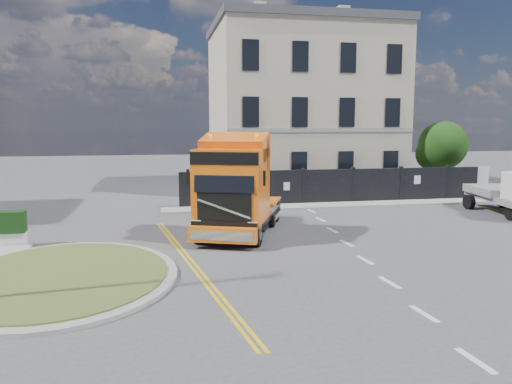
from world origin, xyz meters
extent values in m
plane|color=#424244|center=(0.00, 0.00, 0.00)|extent=(120.00, 120.00, 0.00)
cylinder|color=gray|center=(-7.00, -3.00, 0.06)|extent=(6.80, 6.80, 0.12)
cylinder|color=#3E4A1D|center=(-7.00, -3.00, 0.14)|extent=(6.20, 6.20, 0.05)
cube|color=black|center=(6.00, 9.00, 1.00)|extent=(18.00, 0.25, 2.00)
cube|color=silver|center=(14.50, 9.00, 1.00)|extent=(2.60, 0.12, 2.00)
cube|color=beige|center=(6.00, 16.50, 5.50)|extent=(12.00, 10.00, 11.00)
cube|color=#454449|center=(6.00, 16.50, 11.25)|extent=(12.30, 10.30, 0.50)
cube|color=beige|center=(3.00, 16.50, 12.00)|extent=(0.80, 0.80, 1.60)
cube|color=beige|center=(9.00, 16.50, 12.00)|extent=(0.80, 0.80, 1.60)
cylinder|color=#382619|center=(14.50, 12.00, 1.20)|extent=(0.24, 0.24, 2.40)
sphere|color=black|center=(14.50, 12.00, 3.20)|extent=(3.20, 3.20, 3.20)
sphere|color=black|center=(14.00, 12.40, 2.60)|extent=(2.20, 2.20, 2.20)
cube|color=gray|center=(6.00, 8.10, 0.06)|extent=(20.00, 1.60, 0.12)
cube|color=black|center=(-0.61, 2.68, 0.76)|extent=(4.69, 6.89, 0.46)
cube|color=orange|center=(-1.27, 1.02, 2.19)|extent=(3.34, 3.40, 2.85)
cube|color=orange|center=(-0.87, 2.02, 3.36)|extent=(2.71, 1.79, 1.43)
cube|color=black|center=(-1.75, -0.19, 2.60)|extent=(2.11, 0.88, 1.07)
cube|color=orange|center=(-1.87, -0.49, 0.56)|extent=(2.50, 1.27, 0.56)
cylinder|color=black|center=(-2.59, 0.67, 0.53)|extent=(0.69, 1.11, 1.06)
cylinder|color=gray|center=(-2.59, 0.67, 0.53)|extent=(0.56, 0.68, 0.58)
cylinder|color=black|center=(-0.54, -0.14, 0.53)|extent=(0.69, 1.11, 1.06)
cylinder|color=gray|center=(-0.54, -0.14, 0.53)|extent=(0.56, 0.68, 0.58)
cylinder|color=black|center=(-1.26, 4.03, 0.53)|extent=(0.69, 1.11, 1.06)
cylinder|color=gray|center=(-1.26, 4.03, 0.53)|extent=(0.56, 0.68, 0.58)
cylinder|color=black|center=(0.79, 3.22, 0.53)|extent=(0.69, 1.11, 1.06)
cylinder|color=gray|center=(0.79, 3.22, 0.53)|extent=(0.56, 0.68, 0.58)
cylinder|color=black|center=(-0.81, 5.17, 0.53)|extent=(0.69, 1.11, 1.06)
cylinder|color=gray|center=(-0.81, 5.17, 0.53)|extent=(0.56, 0.68, 0.58)
cylinder|color=black|center=(1.24, 4.36, 0.53)|extent=(0.69, 1.11, 1.06)
cylinder|color=gray|center=(1.24, 4.36, 0.53)|extent=(0.56, 0.68, 0.58)
cube|color=slate|center=(13.45, 4.12, 0.79)|extent=(3.00, 5.67, 0.28)
cylinder|color=black|center=(12.39, 2.43, 0.39)|extent=(0.28, 0.79, 0.79)
cylinder|color=black|center=(12.39, 5.80, 0.39)|extent=(0.28, 0.79, 0.79)
cylinder|color=black|center=(14.52, 5.80, 0.39)|extent=(0.28, 0.79, 0.79)
camera|label=1|loc=(-4.12, -18.08, 4.50)|focal=35.00mm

